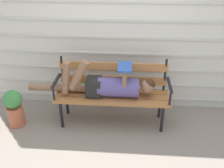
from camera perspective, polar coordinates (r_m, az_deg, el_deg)
ground_plane at (r=3.70m, az=-0.08°, el=-9.10°), size 12.00×12.00×0.00m
house_siding at (r=3.70m, az=0.60°, el=10.55°), size 4.27×0.08×2.23m
park_bench at (r=3.54m, az=0.08°, el=-1.30°), size 1.57×0.45×0.92m
reclining_person at (r=3.43m, az=-1.02°, el=-0.30°), size 1.76×0.26×0.55m
potted_plant at (r=3.79m, az=-21.07°, el=-4.90°), size 0.25×0.25×0.55m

